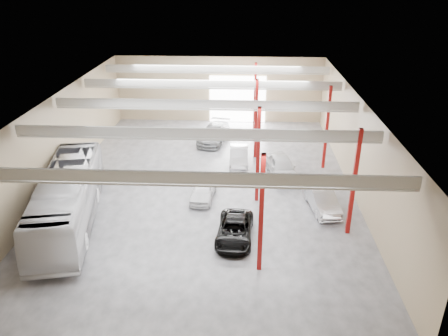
# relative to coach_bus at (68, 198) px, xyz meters

# --- Properties ---
(depot_shell) EXTENTS (22.12, 32.12, 7.06)m
(depot_shell) POSITION_rel_coach_bus_xyz_m (8.63, 6.10, 3.18)
(depot_shell) COLOR #48484D
(depot_shell) RESTS_ON ground
(coach_bus) EXTENTS (5.48, 13.22, 3.59)m
(coach_bus) POSITION_rel_coach_bus_xyz_m (0.00, 0.00, 0.00)
(coach_bus) COLOR silver
(coach_bus) RESTS_ON ground
(black_sedan) EXTENTS (2.41, 4.76, 1.29)m
(black_sedan) POSITION_rel_coach_bus_xyz_m (10.86, -1.50, -1.15)
(black_sedan) COLOR black
(black_sedan) RESTS_ON ground
(car_row_a) EXTENTS (1.92, 4.03, 1.33)m
(car_row_a) POSITION_rel_coach_bus_xyz_m (8.42, 3.70, -1.13)
(car_row_a) COLOR white
(car_row_a) RESTS_ON ground
(car_row_b) EXTENTS (1.57, 4.38, 1.44)m
(car_row_b) POSITION_rel_coach_bus_xyz_m (10.89, 10.05, -1.07)
(car_row_b) COLOR #B9BABF
(car_row_b) RESTS_ON ground
(car_row_c) EXTENTS (3.36, 5.91, 1.61)m
(car_row_c) POSITION_rel_coach_bus_xyz_m (8.39, 15.25, -0.99)
(car_row_c) COLOR gray
(car_row_c) RESTS_ON ground
(car_right_near) EXTENTS (2.23, 4.65, 1.47)m
(car_right_near) POSITION_rel_coach_bus_xyz_m (16.80, 2.54, -1.06)
(car_right_near) COLOR #ADADB2
(car_right_near) RESTS_ON ground
(car_right_far) EXTENTS (2.72, 5.11, 1.66)m
(car_right_far) POSITION_rel_coach_bus_xyz_m (14.37, 7.74, -0.97)
(car_right_far) COLOR silver
(car_right_far) RESTS_ON ground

